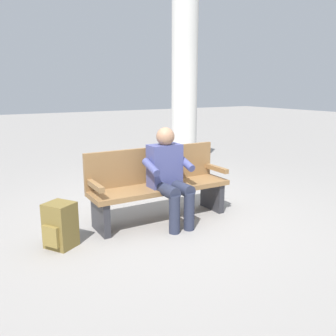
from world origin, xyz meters
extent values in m
plane|color=gray|center=(0.00, 0.00, 0.00)|extent=(40.00, 40.00, 0.00)
cube|color=olive|center=(0.00, 0.00, 0.42)|extent=(1.80, 0.49, 0.06)
cube|color=olive|center=(0.00, -0.21, 0.68)|extent=(1.80, 0.06, 0.45)
cube|color=olive|center=(-0.85, 0.01, 0.57)|extent=(0.06, 0.48, 0.06)
cube|color=olive|center=(0.85, -0.01, 0.57)|extent=(0.06, 0.48, 0.06)
cube|color=#2D2D33|center=(-0.80, 0.01, 0.20)|extent=(0.08, 0.43, 0.39)
cube|color=#2D2D33|center=(0.80, -0.01, 0.20)|extent=(0.08, 0.43, 0.39)
cube|color=#474C84|center=(-0.02, 0.05, 0.71)|extent=(0.40, 0.22, 0.52)
sphere|color=#A87A5B|center=(-0.02, 0.07, 1.07)|extent=(0.22, 0.22, 0.22)
cylinder|color=#282D42|center=(-0.12, 0.26, 0.47)|extent=(0.15, 0.42, 0.15)
cylinder|color=#282D42|center=(0.08, 0.26, 0.47)|extent=(0.15, 0.42, 0.15)
cylinder|color=#282D42|center=(-0.12, 0.45, 0.23)|extent=(0.13, 0.13, 0.45)
cylinder|color=#282D42|center=(0.08, 0.45, 0.23)|extent=(0.13, 0.13, 0.45)
cylinder|color=#474C84|center=(-0.26, 0.15, 0.74)|extent=(0.09, 0.31, 0.18)
cylinder|color=#474C84|center=(0.22, 0.15, 0.74)|extent=(0.09, 0.31, 0.18)
cube|color=brown|center=(1.29, 0.14, 0.24)|extent=(0.36, 0.37, 0.48)
cube|color=olive|center=(1.41, 0.22, 0.17)|extent=(0.14, 0.19, 0.22)
cylinder|color=silver|center=(-1.91, -2.39, 1.62)|extent=(0.52, 0.52, 3.24)
camera|label=1|loc=(2.12, 3.72, 1.65)|focal=38.17mm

